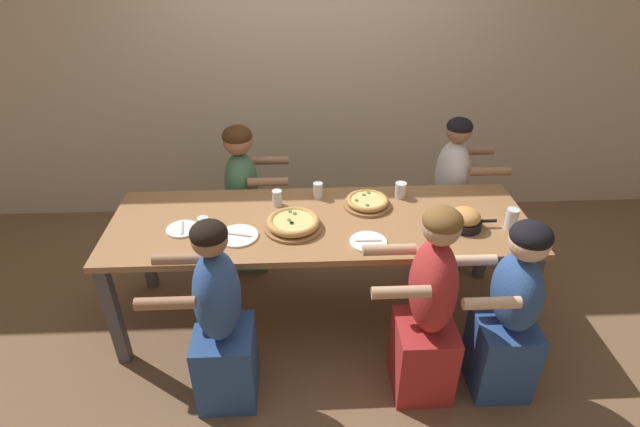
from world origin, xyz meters
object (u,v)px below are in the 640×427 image
drinking_glass_b (511,219)px  pizza_board_main (293,223)px  empty_plate_a (238,236)px  empty_plate_c (368,242)px  diner_far_right (449,198)px  drinking_glass_a (318,191)px  diner_near_right (509,317)px  drinking_glass_d (277,199)px  diner_near_midright (428,314)px  diner_near_midleft (221,325)px  skillet_bowl (465,219)px  drinking_glass_c (400,191)px  empty_plate_b (182,229)px  diner_far_midleft (244,203)px  drinking_glass_e (204,226)px  pizza_board_second (367,202)px

drinking_glass_b → pizza_board_main: bearing=176.9°
empty_plate_a → empty_plate_c: bearing=-7.3°
empty_plate_c → diner_far_right: size_ratio=0.18×
drinking_glass_a → diner_near_right: bearing=-42.9°
pizza_board_main → drinking_glass_d: size_ratio=3.33×
empty_plate_c → empty_plate_a: bearing=172.7°
diner_far_right → drinking_glass_b: bearing=8.6°
drinking_glass_a → diner_near_midright: size_ratio=0.09×
diner_near_midleft → skillet_bowl: bearing=-69.8°
drinking_glass_c → empty_plate_b: bearing=-166.2°
diner_far_midleft → diner_far_right: bearing=90.0°
drinking_glass_d → diner_near_right: diner_near_right is taller
diner_near_midright → diner_near_right: size_ratio=1.08×
diner_near_right → diner_far_midleft: bearing=50.2°
drinking_glass_c → empty_plate_c: bearing=-118.2°
empty_plate_b → diner_far_midleft: size_ratio=0.17×
diner_near_midright → empty_plate_b: bearing=67.4°
drinking_glass_e → drinking_glass_d: bearing=37.5°
drinking_glass_d → diner_near_right: 1.54m
empty_plate_b → drinking_glass_b: (1.96, -0.08, 0.06)m
empty_plate_b → diner_near_right: 1.93m
drinking_glass_a → diner_near_midleft: 1.11m
drinking_glass_d → drinking_glass_e: (-0.42, -0.32, 0.01)m
empty_plate_b → drinking_glass_c: bearing=13.8°
empty_plate_b → empty_plate_a: bearing=-14.6°
pizza_board_main → drinking_glass_e: (-0.52, -0.05, 0.02)m
diner_near_midleft → diner_near_midright: 1.10m
diner_far_right → pizza_board_main: bearing=-58.6°
drinking_glass_a → drinking_glass_b: (1.13, -0.43, 0.02)m
empty_plate_a → empty_plate_b: size_ratio=1.24×
empty_plate_b → diner_near_midright: (1.37, -0.57, -0.21)m
empty_plate_a → skillet_bowl: bearing=1.7°
skillet_bowl → drinking_glass_d: skillet_bowl is taller
drinking_glass_d → drinking_glass_e: bearing=-142.5°
pizza_board_second → diner_far_midleft: bearing=150.8°
diner_near_midright → diner_far_midleft: diner_near_midright is taller
diner_far_right → empty_plate_b: bearing=-69.0°
drinking_glass_e → drinking_glass_b: bearing=-0.8°
pizza_board_second → skillet_bowl: bearing=-26.9°
drinking_glass_a → diner_near_midleft: (-0.56, -0.92, -0.28)m
skillet_bowl → empty_plate_b: (-1.69, 0.05, -0.05)m
pizza_board_main → diner_near_right: diner_near_right is taller
drinking_glass_d → diner_near_right: bearing=-33.5°
drinking_glass_d → diner_near_midright: size_ratio=0.09×
drinking_glass_c → diner_far_midleft: bearing=161.2°
skillet_bowl → drinking_glass_c: 0.50m
drinking_glass_b → diner_near_midleft: diner_near_midleft is taller
empty_plate_c → diner_near_midleft: 0.94m
empty_plate_c → drinking_glass_e: bearing=172.4°
drinking_glass_c → diner_near_midleft: bearing=-140.5°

